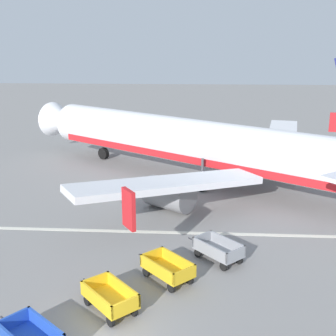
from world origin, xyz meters
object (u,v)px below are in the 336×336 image
(baggage_cart_fourth_in_row, at_px, (167,268))
(baggage_cart_third_in_row, at_px, (110,298))
(baggage_cart_far_end, at_px, (218,250))
(airplane, at_px, (203,145))

(baggage_cart_fourth_in_row, bearing_deg, baggage_cart_third_in_row, -130.77)
(baggage_cart_far_end, bearing_deg, airplane, 92.72)
(baggage_cart_far_end, bearing_deg, baggage_cart_fourth_in_row, -139.61)
(baggage_cart_third_in_row, bearing_deg, baggage_cart_far_end, 44.93)
(airplane, relative_size, baggage_cart_far_end, 10.62)
(baggage_cart_fourth_in_row, distance_m, baggage_cart_far_end, 3.28)
(airplane, xyz_separation_m, baggage_cart_far_end, (0.65, -13.70, -2.45))
(airplane, xyz_separation_m, baggage_cart_fourth_in_row, (-1.85, -15.82, -2.45))
(airplane, bearing_deg, baggage_cart_fourth_in_row, -96.66)
(baggage_cart_far_end, bearing_deg, baggage_cart_third_in_row, -135.07)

